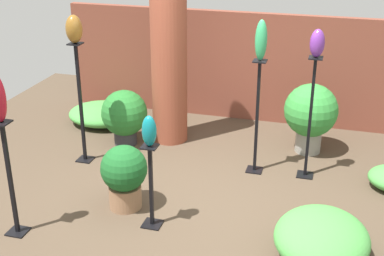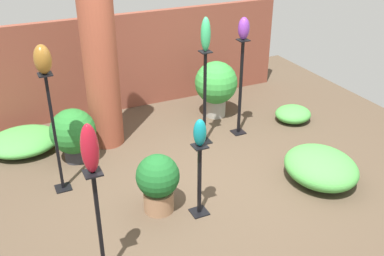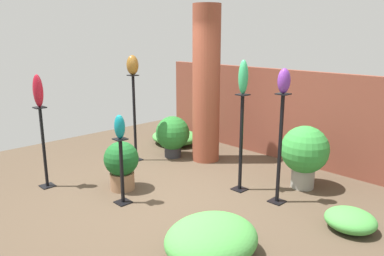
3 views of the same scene
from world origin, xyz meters
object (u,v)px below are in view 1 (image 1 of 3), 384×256
Objects in this scene: art_vase_bronze at (74,29)px; potted_plant_front_right at (124,115)px; pedestal_bronze at (81,108)px; pedestal_jade at (257,122)px; art_vase_jade at (261,40)px; pedestal_violet at (310,123)px; art_vase_violet at (317,43)px; potted_plant_walkway_edge at (124,174)px; pedestal_teal at (151,190)px; potted_plant_mid_right at (311,113)px; brick_pillar at (169,44)px; art_vase_teal at (149,131)px; pedestal_ruby at (11,184)px.

art_vase_bronze is 1.50m from potted_plant_front_right.
pedestal_bronze reaches higher than pedestal_jade.
pedestal_violet is at bearing 3.81° from art_vase_jade.
potted_plant_walkway_edge is (-1.88, -1.30, -1.28)m from art_vase_violet.
pedestal_teal is 2.70× the size of art_vase_bronze.
pedestal_jade is at bearing 45.37° from potted_plant_walkway_edge.
pedestal_jade is 1.85× the size of potted_plant_front_right.
pedestal_teal is at bearing -133.04° from pedestal_violet.
potted_plant_front_right is at bearing -169.68° from potted_plant_mid_right.
brick_pillar is at bearing 47.77° from pedestal_bronze.
art_vase_bronze is at bearing -158.80° from potted_plant_mid_right.
pedestal_jade is 1.96× the size of potted_plant_walkway_edge.
art_vase_teal is 2.76m from potted_plant_mid_right.
pedestal_ruby is 1.30× the size of potted_plant_mid_right.
potted_plant_walkway_edge is (-1.24, -1.26, -0.26)m from pedestal_jade.
pedestal_ruby is (0.08, -1.72, -0.16)m from pedestal_bronze.
pedestal_teal is (-1.46, -1.57, -0.29)m from pedestal_violet.
art_vase_bronze is at bearing 92.77° from pedestal_ruby.
potted_plant_mid_right is at bearing 21.20° from pedestal_bronze.
potted_plant_mid_right is at bearing 58.04° from pedestal_teal.
brick_pillar is at bearing 47.77° from art_vase_bronze.
art_vase_bronze reaches higher than pedestal_violet.
pedestal_teal is 2.71m from potted_plant_mid_right.
pedestal_jade is at bearing 8.25° from art_vase_bronze.
potted_plant_front_right is at bearing 120.09° from pedestal_teal.
pedestal_bronze is 1.73m from pedestal_ruby.
pedestal_teal is at bearing -76.80° from brick_pillar.
art_vase_violet is at bearing 3.81° from art_vase_jade.
potted_plant_walkway_edge is at bearing -145.24° from pedestal_violet.
pedestal_bronze is 1.65× the size of potted_plant_mid_right.
art_vase_violet is 2.62m from potted_plant_walkway_edge.
art_vase_violet is (2.84, 0.36, 0.96)m from pedestal_bronze.
potted_plant_mid_right is at bearing 58.04° from art_vase_teal.
art_vase_violet is (2.76, 2.08, 1.12)m from pedestal_ruby.
art_vase_bronze is 1.05× the size of art_vase_violet.
art_vase_teal is (1.38, -1.20, -0.67)m from art_vase_bronze.
pedestal_bronze is at bearing 92.77° from pedestal_ruby.
pedestal_violet is 3.46m from pedestal_ruby.
pedestal_teal is 2.85× the size of art_vase_violet.
art_vase_violet reaches higher than potted_plant_front_right.
potted_plant_mid_right is (1.43, 2.29, 0.14)m from pedestal_teal.
pedestal_ruby is at bearing -95.63° from potted_plant_front_right.
pedestal_bronze is 1.09× the size of pedestal_jade.
pedestal_ruby is at bearing -136.20° from pedestal_jade.
potted_plant_mid_right is at bearing 52.04° from art_vase_jade.
potted_plant_mid_right is (-0.03, 0.73, -1.13)m from art_vase_violet.
potted_plant_walkway_edge is at bearing -134.63° from pedestal_jade.
pedestal_teal is 1.25× the size of potted_plant_walkway_edge.
pedestal_bronze is 1.27× the size of pedestal_ruby.
pedestal_violet is at bearing -6.16° from potted_plant_front_right.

